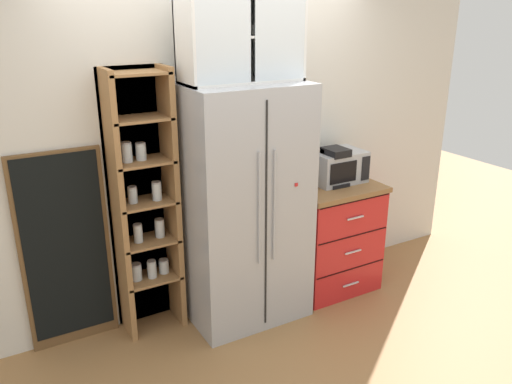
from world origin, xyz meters
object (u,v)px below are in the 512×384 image
(bottle_cobalt, at_px, (328,168))
(chalkboard_menu, at_px, (66,250))
(microwave, at_px, (337,166))
(mug_red, at_px, (332,179))
(coffee_maker, at_px, (333,166))
(mug_cream, at_px, (311,185))
(refrigerator, at_px, (244,206))

(bottle_cobalt, height_order, chalkboard_menu, chalkboard_menu)
(microwave, height_order, mug_red, microwave)
(coffee_maker, height_order, bottle_cobalt, coffee_maker)
(mug_red, bearing_deg, chalkboard_menu, 172.74)
(mug_cream, relative_size, mug_red, 0.90)
(microwave, relative_size, bottle_cobalt, 1.58)
(microwave, relative_size, chalkboard_menu, 0.31)
(refrigerator, distance_m, microwave, 0.92)
(mug_red, relative_size, chalkboard_menu, 0.08)
(refrigerator, distance_m, bottle_cobalt, 0.85)
(refrigerator, xyz_separation_m, coffee_maker, (0.84, 0.02, 0.18))
(microwave, height_order, coffee_maker, coffee_maker)
(refrigerator, height_order, bottle_cobalt, refrigerator)
(microwave, bearing_deg, mug_red, -150.01)
(mug_cream, bearing_deg, microwave, 14.21)
(refrigerator, relative_size, mug_red, 15.13)
(refrigerator, height_order, coffee_maker, refrigerator)
(mug_cream, bearing_deg, bottle_cobalt, 22.31)
(coffee_maker, xyz_separation_m, mug_red, (0.00, 0.00, -0.11))
(mug_red, bearing_deg, microwave, 29.99)
(coffee_maker, xyz_separation_m, mug_cream, (-0.25, -0.04, -0.11))
(microwave, bearing_deg, mug_cream, -165.79)
(refrigerator, relative_size, coffee_maker, 5.85)
(microwave, distance_m, mug_cream, 0.34)
(microwave, height_order, chalkboard_menu, chalkboard_menu)
(coffee_maker, bearing_deg, mug_cream, -171.04)
(refrigerator, relative_size, microwave, 4.12)
(mug_cream, distance_m, bottle_cobalt, 0.28)
(microwave, xyz_separation_m, bottle_cobalt, (-0.07, 0.02, -0.01))
(mug_cream, bearing_deg, refrigerator, 178.50)
(bottle_cobalt, bearing_deg, microwave, -15.33)
(refrigerator, height_order, mug_red, refrigerator)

